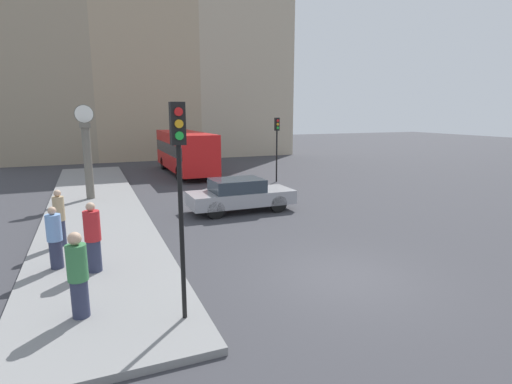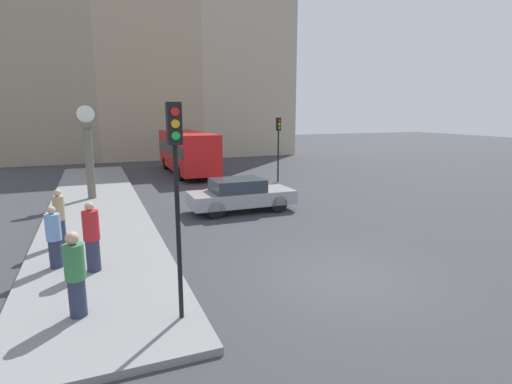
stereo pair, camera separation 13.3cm
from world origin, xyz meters
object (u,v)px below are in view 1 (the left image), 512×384
Objects in this scene: pedestrian_tan_coat at (60,218)px; bus_distant at (185,150)px; pedestrian_red_top at (93,238)px; pedestrian_blue_stripe at (55,238)px; traffic_light_far at (277,136)px; pedestrian_green_hoodie at (78,275)px; traffic_light_near at (179,169)px; sedan_car at (240,195)px; street_clock at (87,155)px.

bus_distant is at bearing 63.39° from pedestrian_tan_coat.
pedestrian_blue_stripe is (-0.91, 0.62, -0.08)m from pedestrian_red_top.
pedestrian_green_hoodie is (-10.73, -13.49, -1.72)m from traffic_light_far.
pedestrian_red_top is at bearing -34.25° from pedestrian_blue_stripe.
traffic_light_near reaches higher than pedestrian_blue_stripe.
traffic_light_far is 14.30m from pedestrian_tan_coat.
traffic_light_near is 2.39× the size of pedestrian_green_hoodie.
pedestrian_red_top is at bearing -70.74° from pedestrian_tan_coat.
pedestrian_blue_stripe is (-6.72, -4.43, 0.24)m from sedan_car.
bus_distant reaches higher than pedestrian_red_top.
traffic_light_far is at bearing 8.73° from street_clock.
traffic_light_far is 0.88× the size of street_clock.
pedestrian_tan_coat reaches higher than sedan_car.
pedestrian_blue_stripe is at bearing -90.38° from pedestrian_tan_coat.
bus_distant is 6.99m from traffic_light_far.
sedan_car is at bearing -37.48° from street_clock.
street_clock reaches higher than pedestrian_tan_coat.
traffic_light_near is 6.60m from pedestrian_tan_coat.
traffic_light_near is 12.85m from street_clock.
pedestrian_red_top is (0.89, -2.56, 0.02)m from pedestrian_tan_coat.
traffic_light_far is at bearing 37.11° from pedestrian_tan_coat.
bus_distant is 20.25m from traffic_light_near.
pedestrian_green_hoodie reaches higher than pedestrian_blue_stripe.
sedan_car is 1.15× the size of traffic_light_far.
street_clock is at bearing -171.27° from traffic_light_far.
pedestrian_tan_coat is (-11.32, -8.57, -1.72)m from traffic_light_far.
pedestrian_red_top is (-10.43, -11.12, -1.69)m from traffic_light_far.
traffic_light_near is at bearing -57.02° from pedestrian_blue_stripe.
sedan_car is 2.71× the size of pedestrian_blue_stripe.
pedestrian_blue_stripe is (-0.89, -8.90, -1.25)m from street_clock.
pedestrian_red_top is at bearing 116.16° from traffic_light_near.
bus_distant is 5.46× the size of pedestrian_blue_stripe.
traffic_light_far is at bearing -50.99° from bus_distant.
traffic_light_far is 15.56m from pedestrian_blue_stripe.
traffic_light_near is at bearing -66.81° from pedestrian_tan_coat.
traffic_light_far is 2.13× the size of pedestrian_red_top.
traffic_light_far is (4.62, 6.07, 2.02)m from sedan_car.
sedan_car is at bearing 40.99° from pedestrian_red_top.
bus_distant is at bearing 88.62° from sedan_car.
traffic_light_far is (8.86, 14.32, -0.37)m from traffic_light_near.
pedestrian_green_hoodie is at bearing -78.60° from pedestrian_blue_stripe.
street_clock reaches higher than pedestrian_blue_stripe.
traffic_light_far reaches higher than bus_distant.
traffic_light_far is at bearing 42.82° from pedestrian_blue_stripe.
bus_distant reaches higher than pedestrian_blue_stripe.
pedestrian_red_top is at bearing -110.27° from bus_distant.
pedestrian_blue_stripe is (-2.48, 3.82, -2.14)m from traffic_light_near.
bus_distant is 17.35m from pedestrian_blue_stripe.
pedestrian_blue_stripe is at bearing -137.18° from traffic_light_far.
pedestrian_red_top reaches higher than pedestrian_blue_stripe.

